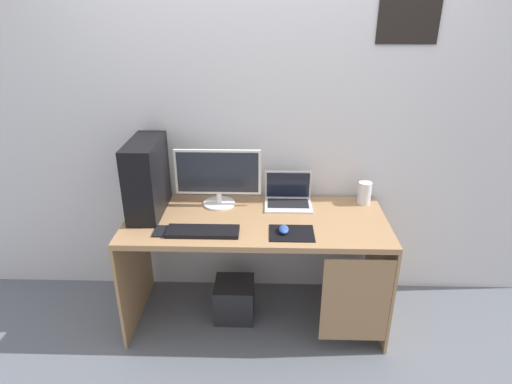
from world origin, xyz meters
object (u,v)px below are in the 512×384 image
at_px(laptop, 288,198).
at_px(mouse_left, 284,229).
at_px(cell_phone, 160,231).
at_px(subwoofer, 234,299).
at_px(monitor, 218,177).
at_px(speaker, 364,193).
at_px(keyboard, 203,231).
at_px(pc_tower, 147,177).

height_order(laptop, mouse_left, laptop).
relative_size(cell_phone, subwoofer, 0.50).
bearing_deg(cell_phone, monitor, 50.90).
relative_size(monitor, mouse_left, 5.73).
bearing_deg(speaker, keyboard, -156.90).
bearing_deg(monitor, pc_tower, -165.76).
relative_size(laptop, keyboard, 0.73).
relative_size(pc_tower, laptop, 1.53).
bearing_deg(laptop, keyboard, -141.45).
distance_m(cell_phone, subwoofer, 0.77).
bearing_deg(mouse_left, cell_phone, -179.02).
distance_m(monitor, keyboard, 0.43).
xyz_separation_m(pc_tower, monitor, (0.43, 0.11, -0.04)).
bearing_deg(mouse_left, laptop, 84.14).
bearing_deg(keyboard, laptop, 38.55).
bearing_deg(speaker, cell_phone, -161.46).
distance_m(laptop, cell_phone, 0.86).
xyz_separation_m(speaker, subwoofer, (-0.85, -0.24, -0.69)).
bearing_deg(pc_tower, laptop, 8.47).
bearing_deg(keyboard, monitor, 82.05).
distance_m(mouse_left, cell_phone, 0.72).
xyz_separation_m(monitor, mouse_left, (0.42, -0.36, -0.17)).
height_order(monitor, laptop, monitor).
distance_m(monitor, speaker, 0.97).
bearing_deg(keyboard, speaker, 23.10).
bearing_deg(keyboard, mouse_left, 2.44).
xyz_separation_m(monitor, keyboard, (-0.05, -0.38, -0.18)).
bearing_deg(speaker, monitor, -177.11).
bearing_deg(subwoofer, cell_phone, -155.49).
distance_m(pc_tower, cell_phone, 0.37).
relative_size(speaker, keyboard, 0.36).
distance_m(laptop, keyboard, 0.65).
height_order(monitor, mouse_left, monitor).
distance_m(pc_tower, laptop, 0.91).
bearing_deg(monitor, cell_phone, -129.10).
height_order(pc_tower, mouse_left, pc_tower).
height_order(monitor, speaker, monitor).
height_order(keyboard, subwoofer, keyboard).
bearing_deg(laptop, pc_tower, -171.53).
relative_size(pc_tower, cell_phone, 3.60).
relative_size(pc_tower, keyboard, 1.12).
xyz_separation_m(speaker, cell_phone, (-1.26, -0.42, -0.07)).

